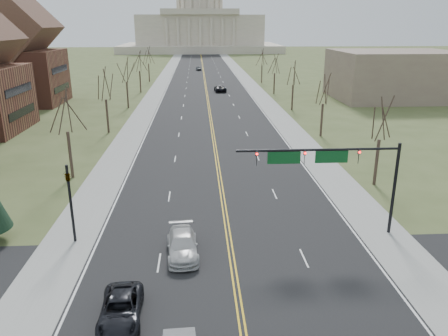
{
  "coord_description": "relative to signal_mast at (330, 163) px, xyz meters",
  "views": [
    {
      "loc": [
        -2.17,
        -16.35,
        15.47
      ],
      "look_at": [
        0.11,
        21.16,
        3.0
      ],
      "focal_mm": 35.0,
      "sensor_mm": 36.0,
      "label": 1
    }
  ],
  "objects": [
    {
      "name": "tree_r_4",
      "position": [
        8.05,
        90.5,
        0.79
      ],
      "size": [
        3.74,
        3.74,
        8.5
      ],
      "color": "#34261F",
      "rests_on": "ground"
    },
    {
      "name": "sidewalk_right",
      "position": [
        4.55,
        96.5,
        -5.75
      ],
      "size": [
        4.0,
        380.0,
        0.03
      ],
      "primitive_type": "cube",
      "color": "gray",
      "rests_on": "ground"
    },
    {
      "name": "capitol",
      "position": [
        -7.45,
        236.41,
        8.44
      ],
      "size": [
        90.0,
        60.0,
        50.0
      ],
      "color": "beige",
      "rests_on": "ground"
    },
    {
      "name": "car_sb_outer_lead",
      "position": [
        -14.01,
        -9.42,
        -5.08
      ],
      "size": [
        2.47,
        4.92,
        1.34
      ],
      "primitive_type": "imported",
      "rotation": [
        0.0,
        0.0,
        0.05
      ],
      "color": "black",
      "rests_on": "road"
    },
    {
      "name": "car_far_sb",
      "position": [
        -9.05,
        124.37,
        -5.05
      ],
      "size": [
        2.01,
        4.23,
        1.4
      ],
      "primitive_type": "imported",
      "rotation": [
        0.0,
        0.0,
        0.09
      ],
      "color": "#4C4F53",
      "rests_on": "road"
    },
    {
      "name": "tree_r_1",
      "position": [
        8.05,
        30.5,
        0.79
      ],
      "size": [
        3.74,
        3.74,
        8.5
      ],
      "color": "#34261F",
      "rests_on": "ground"
    },
    {
      "name": "tree_r_2",
      "position": [
        8.05,
        50.5,
        0.79
      ],
      "size": [
        3.74,
        3.74,
        8.5
      ],
      "color": "#34261F",
      "rests_on": "ground"
    },
    {
      "name": "tree_l_0",
      "position": [
        -22.95,
        14.5,
        1.18
      ],
      "size": [
        3.96,
        3.96,
        9.0
      ],
      "color": "#34261F",
      "rests_on": "ground"
    },
    {
      "name": "tree_l_2",
      "position": [
        -22.95,
        54.5,
        1.18
      ],
      "size": [
        3.96,
        3.96,
        9.0
      ],
      "color": "#34261F",
      "rests_on": "ground"
    },
    {
      "name": "tree_r_0",
      "position": [
        8.05,
        10.5,
        0.79
      ],
      "size": [
        3.74,
        3.74,
        8.5
      ],
      "color": "#34261F",
      "rests_on": "ground"
    },
    {
      "name": "tree_l_4",
      "position": [
        -22.95,
        94.5,
        1.18
      ],
      "size": [
        3.96,
        3.96,
        9.0
      ],
      "color": "#34261F",
      "rests_on": "ground"
    },
    {
      "name": "car_far_nb",
      "position": [
        -4.18,
        74.85,
        -4.99
      ],
      "size": [
        2.87,
        5.65,
        1.53
      ],
      "primitive_type": "imported",
      "rotation": [
        0.0,
        0.0,
        3.2
      ],
      "color": "black",
      "rests_on": "road"
    },
    {
      "name": "tree_r_3",
      "position": [
        8.05,
        70.5,
        0.79
      ],
      "size": [
        3.74,
        3.74,
        8.5
      ],
      "color": "#34261F",
      "rests_on": "ground"
    },
    {
      "name": "sidewalk_left",
      "position": [
        -19.45,
        96.5,
        -5.75
      ],
      "size": [
        4.0,
        380.0,
        0.03
      ],
      "primitive_type": "cube",
      "color": "gray",
      "rests_on": "ground"
    },
    {
      "name": "center_line",
      "position": [
        -7.45,
        96.5,
        -5.75
      ],
      "size": [
        0.42,
        380.0,
        0.01
      ],
      "primitive_type": "cube",
      "color": "gold",
      "rests_on": "road"
    },
    {
      "name": "tree_l_3",
      "position": [
        -22.95,
        74.5,
        1.18
      ],
      "size": [
        3.96,
        3.96,
        9.0
      ],
      "color": "#34261F",
      "rests_on": "ground"
    },
    {
      "name": "bldg_right_mass",
      "position": [
        32.55,
        62.5,
        -0.76
      ],
      "size": [
        25.0,
        20.0,
        10.0
      ],
      "primitive_type": "cube",
      "color": "#725C51",
      "rests_on": "ground"
    },
    {
      "name": "car_sb_inner_second",
      "position": [
        -10.86,
        -2.49,
        -5.0
      ],
      "size": [
        2.46,
        5.29,
        1.5
      ],
      "primitive_type": "imported",
      "rotation": [
        0.0,
        0.0,
        0.07
      ],
      "color": "#B5B5B5",
      "rests_on": "road"
    },
    {
      "name": "edge_line_left",
      "position": [
        -17.25,
        96.5,
        -5.75
      ],
      "size": [
        0.15,
        380.0,
        0.01
      ],
      "primitive_type": "cube",
      "color": "silver",
      "rests_on": "road"
    },
    {
      "name": "edge_line_right",
      "position": [
        2.35,
        96.5,
        -5.75
      ],
      "size": [
        0.15,
        380.0,
        0.01
      ],
      "primitive_type": "cube",
      "color": "silver",
      "rests_on": "road"
    },
    {
      "name": "bldg_left_far",
      "position": [
        -45.44,
        60.5,
        3.78
      ],
      "size": [
        17.1,
        14.28,
        23.25
      ],
      "color": "brown",
      "rests_on": "ground"
    },
    {
      "name": "cross_road",
      "position": [
        -7.45,
        -7.5,
        -5.76
      ],
      "size": [
        120.0,
        14.0,
        0.01
      ],
      "primitive_type": "cube",
      "color": "black",
      "rests_on": "ground"
    },
    {
      "name": "signal_mast",
      "position": [
        0.0,
        0.0,
        0.0
      ],
      "size": [
        12.12,
        0.44,
        7.2
      ],
      "color": "black",
      "rests_on": "ground"
    },
    {
      "name": "tree_l_1",
      "position": [
        -22.95,
        34.5,
        1.18
      ],
      "size": [
        3.96,
        3.96,
        9.0
      ],
      "color": "#34261F",
      "rests_on": "ground"
    },
    {
      "name": "signal_left",
      "position": [
        -18.95,
        0.0,
        -2.05
      ],
      "size": [
        0.32,
        0.36,
        6.0
      ],
      "color": "black",
      "rests_on": "ground"
    },
    {
      "name": "road",
      "position": [
        -7.45,
        96.5,
        -5.76
      ],
      "size": [
        20.0,
        380.0,
        0.01
      ],
      "primitive_type": "cube",
      "color": "black",
      "rests_on": "ground"
    }
  ]
}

